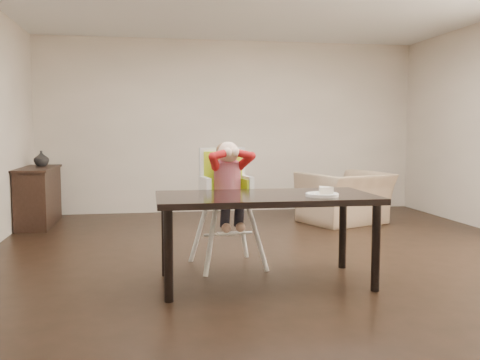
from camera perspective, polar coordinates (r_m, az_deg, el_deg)
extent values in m
plane|color=black|center=(5.27, 4.91, -8.81)|extent=(7.00, 7.00, 0.00)
cube|color=#C0B49F|center=(8.54, -0.97, 5.72)|extent=(6.00, 0.02, 2.70)
cube|color=black|center=(4.45, 2.74, -1.89)|extent=(1.80, 0.90, 0.05)
cylinder|color=black|center=(4.05, -7.64, -8.03)|extent=(0.07, 0.07, 0.70)
cylinder|color=black|center=(4.42, 14.30, -7.02)|extent=(0.07, 0.07, 0.70)
cylinder|color=black|center=(4.77, -7.96, -6.00)|extent=(0.07, 0.07, 0.70)
cylinder|color=black|center=(5.09, 10.90, -5.34)|extent=(0.07, 0.07, 0.70)
cylinder|color=white|center=(4.80, -3.15, -6.36)|extent=(0.05, 0.05, 0.63)
cylinder|color=white|center=(4.93, 1.91, -6.04)|extent=(0.05, 0.05, 0.63)
cylinder|color=white|center=(5.22, -4.42, -5.41)|extent=(0.05, 0.05, 0.63)
cylinder|color=white|center=(5.34, 0.26, -5.15)|extent=(0.05, 0.05, 0.63)
cube|color=white|center=(5.02, -1.36, -2.21)|extent=(0.50, 0.46, 0.06)
cube|color=#B5D91B|center=(5.01, -1.36, -1.77)|extent=(0.40, 0.38, 0.03)
cube|color=white|center=(5.16, -1.92, 0.86)|extent=(0.45, 0.12, 0.47)
cube|color=#B5D91B|center=(5.13, -1.81, 0.70)|extent=(0.38, 0.08, 0.42)
cube|color=black|center=(5.03, -2.34, 0.61)|extent=(0.06, 0.20, 0.02)
cube|color=black|center=(5.07, -0.76, 0.65)|extent=(0.06, 0.20, 0.02)
cylinder|color=red|center=(5.00, -1.36, 0.14)|extent=(0.29, 0.29, 0.30)
sphere|color=beige|center=(4.96, -1.29, 2.95)|extent=(0.23, 0.23, 0.20)
ellipsoid|color=brown|center=(4.98, -1.39, 3.21)|extent=(0.23, 0.22, 0.15)
sphere|color=beige|center=(4.85, -1.38, 2.96)|extent=(0.10, 0.10, 0.09)
sphere|color=beige|center=(4.87, -0.49, 2.97)|extent=(0.10, 0.10, 0.09)
cylinder|color=white|center=(4.37, 8.74, -1.61)|extent=(0.32, 0.32, 0.02)
torus|color=white|center=(4.37, 8.74, -1.46)|extent=(0.32, 0.32, 0.01)
imported|color=tan|center=(7.54, 11.14, -0.97)|extent=(1.27, 1.05, 0.95)
cube|color=black|center=(7.75, -20.68, -1.75)|extent=(0.40, 1.20, 0.76)
cube|color=black|center=(7.71, -20.77, 1.16)|extent=(0.44, 1.26, 0.03)
imported|color=#99999E|center=(7.97, -20.42, 2.14)|extent=(0.24, 0.25, 0.21)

